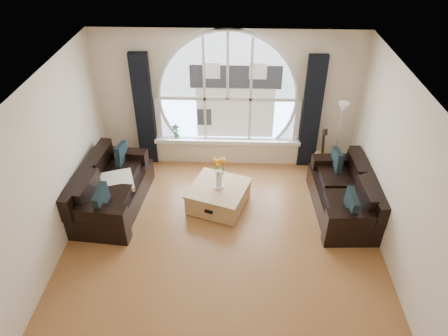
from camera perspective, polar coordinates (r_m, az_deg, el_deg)
The scene contains 20 objects.
ground at distance 6.57m, azimuth -0.30°, elevation -12.08°, with size 5.00×5.50×0.01m, color brown.
ceiling at distance 4.96m, azimuth -0.39°, elevation 9.79°, with size 5.00×5.50×0.01m, color silver.
wall_back at distance 8.02m, azimuth 0.50°, elevation 9.33°, with size 5.00×0.01×2.70m, color beige.
wall_left at distance 6.27m, azimuth -23.83°, elevation -1.95°, with size 0.01×5.50×2.70m, color beige.
wall_right at distance 6.11m, azimuth 23.84°, elevation -3.00°, with size 0.01×5.50×2.70m, color beige.
attic_slope at distance 5.49m, azimuth 23.34°, elevation 5.32°, with size 0.92×5.50×0.72m, color silver.
arched_window at distance 7.88m, azimuth 0.50°, elevation 11.04°, with size 2.60×0.06×2.15m, color silver.
window_sill at distance 8.33m, azimuth 0.45°, elevation 3.81°, with size 2.90×0.22×0.08m, color white.
window_frame at distance 7.85m, azimuth 0.49°, elevation 10.96°, with size 2.76×0.08×2.15m, color white.
neighbor_house at distance 7.91m, azimuth 1.60°, elevation 10.15°, with size 1.70×0.02×1.50m, color silver.
curtain_left at distance 8.20m, azimuth -10.89°, elevation 7.72°, with size 0.35×0.12×2.30m, color black.
curtain_right at distance 8.12m, azimuth 11.92°, elevation 7.31°, with size 0.35×0.12×2.30m, color black.
sofa_left at distance 7.48m, azimuth -15.16°, elevation -2.65°, with size 0.95×1.89×0.84m, color black.
sofa_right at distance 7.40m, azimuth 16.17°, elevation -3.28°, with size 0.90×1.80×0.80m, color black.
coffee_chest at distance 7.32m, azimuth -0.75°, elevation -3.82°, with size 0.94×0.94×0.46m, color tan.
throw_blanket at distance 7.41m, azimuth -14.51°, elevation -1.92°, with size 0.55×0.55×0.10m, color silver.
vase_flowers at distance 6.97m, azimuth -0.72°, elevation -0.11°, with size 0.24×0.24×0.70m, color white.
floor_lamp at distance 8.00m, azimuth 15.25°, elevation 3.46°, with size 0.24×0.24×1.60m, color #B2B2B2.
guitar at distance 8.18m, azimuth 13.22°, elevation 2.35°, with size 0.36×0.24×1.06m, color olive.
potted_plant at distance 8.32m, azimuth -6.63°, elevation 5.03°, with size 0.16×0.11×0.30m, color #1E6023.
Camera 1 is at (0.20, -4.49, 4.79)m, focal length 33.29 mm.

